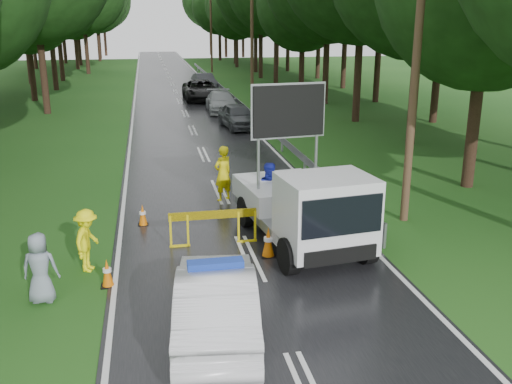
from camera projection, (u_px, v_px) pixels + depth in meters
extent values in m
plane|color=#1A4915|center=(249.00, 258.00, 14.77)|extent=(160.00, 160.00, 0.00)
cube|color=black|center=(180.00, 101.00, 42.97)|extent=(7.00, 140.00, 0.02)
cylinder|color=gray|center=(384.00, 236.00, 15.33)|extent=(0.12, 0.12, 0.70)
cube|color=gray|center=(228.00, 93.00, 43.48)|extent=(0.05, 60.00, 0.30)
cylinder|color=#4F3A25|center=(417.00, 54.00, 16.13)|extent=(0.24, 0.24, 10.00)
cylinder|color=#4F3A25|center=(252.00, 33.00, 40.57)|extent=(0.24, 0.24, 10.00)
cylinder|color=#4F3A25|center=(211.00, 28.00, 65.02)|extent=(0.24, 0.24, 10.00)
imported|color=silver|center=(216.00, 302.00, 10.99)|extent=(1.96, 4.44, 1.42)
cube|color=#1938A5|center=(215.00, 265.00, 10.76)|extent=(1.09, 0.41, 0.14)
cube|color=gray|center=(295.00, 217.00, 15.99)|extent=(2.76, 4.84, 0.27)
cube|color=silver|center=(282.00, 192.00, 16.86)|extent=(2.62, 2.90, 0.60)
cube|color=silver|center=(326.00, 213.00, 13.98)|extent=(2.40, 2.02, 1.86)
cube|color=black|center=(343.00, 216.00, 13.10)|extent=(2.02, 0.30, 0.93)
cube|color=black|center=(288.00, 111.00, 15.75)|extent=(2.08, 0.40, 1.42)
cylinder|color=black|center=(289.00, 256.00, 13.73)|extent=(0.42, 0.95, 0.92)
cylinder|color=black|center=(366.00, 246.00, 14.35)|extent=(0.42, 0.95, 0.92)
cylinder|color=black|center=(246.00, 211.00, 16.92)|extent=(0.42, 0.95, 0.92)
cylinder|color=black|center=(311.00, 205.00, 17.54)|extent=(0.42, 0.95, 0.92)
cube|color=#DAC20B|center=(171.00, 232.00, 15.28)|extent=(0.06, 0.06, 0.92)
cube|color=#DAC20B|center=(188.00, 231.00, 15.37)|extent=(0.06, 0.06, 0.92)
cube|color=#DAC20B|center=(239.00, 227.00, 15.62)|extent=(0.06, 0.06, 0.92)
cube|color=#DAC20B|center=(255.00, 226.00, 15.70)|extent=(0.06, 0.06, 0.92)
cube|color=#F2CC00|center=(213.00, 215.00, 15.37)|extent=(2.40, 0.06, 0.23)
imported|color=yellow|center=(223.00, 174.00, 19.20)|extent=(0.83, 0.75, 1.90)
imported|color=#161F94|center=(271.00, 193.00, 17.11)|extent=(0.95, 0.76, 1.86)
imported|color=#FFFA0D|center=(87.00, 240.00, 13.83)|extent=(0.86, 1.14, 1.57)
imported|color=gray|center=(40.00, 268.00, 12.27)|extent=(0.83, 0.60, 1.59)
imported|color=#3F4247|center=(238.00, 116.00, 32.25)|extent=(2.05, 4.17, 1.37)
imported|color=#A0A3A7|center=(221.00, 102.00, 37.86)|extent=(2.03, 4.70, 1.35)
imported|color=black|center=(201.00, 90.00, 43.34)|extent=(2.61, 5.53, 1.53)
imported|color=#38393F|center=(204.00, 82.00, 49.77)|extent=(2.03, 4.44, 1.41)
cube|color=black|center=(108.00, 286.00, 13.20)|extent=(0.32, 0.32, 0.03)
cone|color=orange|center=(107.00, 272.00, 13.11)|extent=(0.27, 0.27, 0.66)
cube|color=black|center=(268.00, 256.00, 14.86)|extent=(0.39, 0.39, 0.03)
cone|color=orange|center=(268.00, 242.00, 14.74)|extent=(0.32, 0.32, 0.79)
cube|color=black|center=(264.00, 223.00, 17.28)|extent=(0.36, 0.36, 0.03)
cone|color=orange|center=(264.00, 211.00, 17.17)|extent=(0.29, 0.29, 0.73)
cube|color=black|center=(143.00, 225.00, 17.11)|extent=(0.31, 0.31, 0.03)
cone|color=orange|center=(143.00, 215.00, 17.01)|extent=(0.26, 0.26, 0.64)
cube|color=black|center=(320.00, 229.00, 16.75)|extent=(0.32, 0.32, 0.03)
cone|color=orange|center=(320.00, 219.00, 16.65)|extent=(0.27, 0.27, 0.66)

